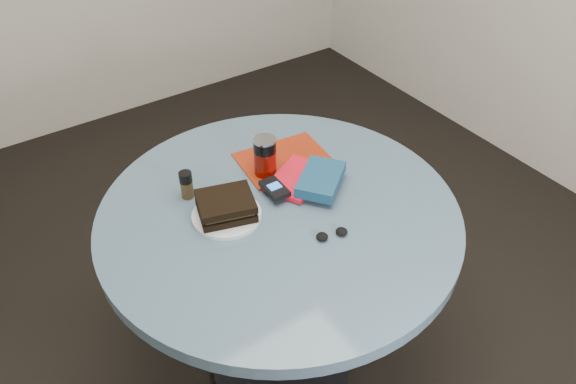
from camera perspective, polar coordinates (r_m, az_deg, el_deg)
ground at (r=2.11m, az=-0.70°, el=-17.29°), size 4.00×4.00×0.00m
table at (r=1.66m, az=-0.86°, el=-6.08°), size 1.00×1.00×0.75m
plate at (r=1.53m, az=-6.24°, el=-2.35°), size 0.24×0.24×0.01m
sandwich at (r=1.51m, az=-6.32°, el=-1.39°), size 0.18×0.16×0.05m
soda_can at (r=1.63m, az=-2.35°, el=3.60°), size 0.08×0.08×0.12m
pepper_grinder at (r=1.59m, az=-10.27°, el=0.74°), size 0.04×0.04×0.08m
magazine at (r=1.72m, az=-0.41°, el=3.32°), size 0.29×0.23×0.00m
red_book at (r=1.63m, az=0.90°, el=1.39°), size 0.22×0.19×0.02m
novel at (r=1.59m, az=3.35°, el=1.31°), size 0.20×0.19×0.03m
mp3_player at (r=1.57m, az=-1.38°, el=0.37°), size 0.06×0.09×0.02m
headphones at (r=1.46m, az=4.48°, el=-4.29°), size 0.09×0.05×0.02m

